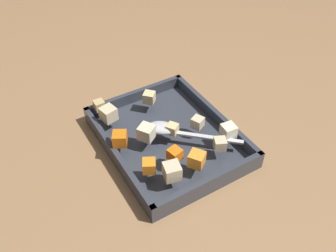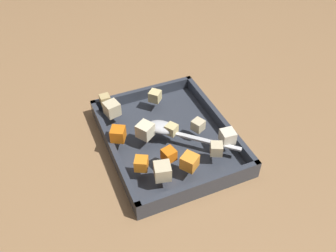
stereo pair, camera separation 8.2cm
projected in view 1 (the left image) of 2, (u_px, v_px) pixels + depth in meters
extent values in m
plane|color=#936D47|center=(159.00, 142.00, 0.86)|extent=(4.00, 4.00, 0.00)
cube|color=#333842|center=(168.00, 141.00, 0.85)|extent=(0.34, 0.28, 0.01)
cube|color=#333842|center=(214.00, 115.00, 0.89)|extent=(0.34, 0.01, 0.03)
cube|color=#333842|center=(116.00, 156.00, 0.79)|extent=(0.34, 0.01, 0.03)
cube|color=#333842|center=(210.00, 182.00, 0.73)|extent=(0.01, 0.28, 0.03)
cube|color=#333842|center=(135.00, 96.00, 0.94)|extent=(0.01, 0.28, 0.03)
cube|color=orange|center=(175.00, 154.00, 0.75)|extent=(0.03, 0.03, 0.03)
cube|color=orange|center=(149.00, 166.00, 0.73)|extent=(0.04, 0.04, 0.03)
cube|color=orange|center=(120.00, 138.00, 0.78)|extent=(0.04, 0.04, 0.03)
cube|color=orange|center=(197.00, 159.00, 0.74)|extent=(0.04, 0.04, 0.03)
cube|color=beige|center=(147.00, 132.00, 0.79)|extent=(0.04, 0.04, 0.03)
cube|color=tan|center=(99.00, 105.00, 0.87)|extent=(0.02, 0.02, 0.02)
cube|color=beige|center=(172.00, 171.00, 0.71)|extent=(0.04, 0.04, 0.03)
cube|color=#E0CC89|center=(149.00, 97.00, 0.89)|extent=(0.04, 0.04, 0.03)
cube|color=beige|center=(220.00, 144.00, 0.77)|extent=(0.03, 0.03, 0.03)
cube|color=beige|center=(198.00, 122.00, 0.82)|extent=(0.03, 0.03, 0.02)
cube|color=#E0CC89|center=(172.00, 129.00, 0.81)|extent=(0.03, 0.03, 0.02)
cube|color=beige|center=(108.00, 114.00, 0.84)|extent=(0.04, 0.04, 0.03)
cube|color=silver|center=(228.00, 131.00, 0.80)|extent=(0.03, 0.03, 0.03)
ellipsoid|color=silver|center=(161.00, 128.00, 0.81)|extent=(0.07, 0.08, 0.02)
cube|color=silver|center=(209.00, 137.00, 0.80)|extent=(0.11, 0.12, 0.01)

